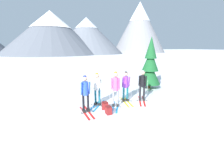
% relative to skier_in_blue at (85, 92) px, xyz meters
% --- Properties ---
extents(ground_plane, '(400.00, 400.00, 0.00)m').
position_rel_skier_in_blue_xyz_m(ground_plane, '(1.33, 0.48, -1.00)').
color(ground_plane, white).
extents(skier_in_blue, '(0.61, 1.70, 1.77)m').
position_rel_skier_in_blue_xyz_m(skier_in_blue, '(0.00, 0.00, 0.00)').
color(skier_in_blue, red).
rests_on(skier_in_blue, ground).
extents(skier_in_white, '(1.22, 1.59, 1.74)m').
position_rel_skier_in_blue_xyz_m(skier_in_white, '(0.75, 0.72, -0.02)').
color(skier_in_white, '#1E84D1').
rests_on(skier_in_white, ground).
extents(skier_in_pink, '(0.96, 1.62, 1.84)m').
position_rel_skier_in_blue_xyz_m(skier_in_pink, '(1.57, 0.20, 0.03)').
color(skier_in_pink, '#1E84D1').
rests_on(skier_in_pink, ground).
extents(skier_in_purple, '(0.61, 1.81, 1.72)m').
position_rel_skier_in_blue_xyz_m(skier_in_purple, '(2.39, 0.80, -0.04)').
color(skier_in_purple, yellow).
rests_on(skier_in_purple, ground).
extents(skier_in_black, '(1.04, 1.74, 1.77)m').
position_rel_skier_in_blue_xyz_m(skier_in_black, '(3.33, 0.60, -0.00)').
color(skier_in_black, red).
rests_on(skier_in_black, ground).
extents(pine_tree_near, '(1.56, 1.56, 3.76)m').
position_rel_skier_in_blue_xyz_m(pine_tree_near, '(5.22, 2.85, 0.72)').
color(pine_tree_near, '#51381E').
rests_on(pine_tree_near, ground).
extents(backpack_on_snow_front, '(0.26, 0.34, 0.38)m').
position_rel_skier_in_blue_xyz_m(backpack_on_snow_front, '(0.94, -0.59, -0.82)').
color(backpack_on_snow_front, maroon).
rests_on(backpack_on_snow_front, ground).
extents(backpack_on_snow_beside, '(0.36, 0.29, 0.38)m').
position_rel_skier_in_blue_xyz_m(backpack_on_snow_beside, '(0.95, 0.02, -0.82)').
color(backpack_on_snow_beside, maroon).
rests_on(backpack_on_snow_beside, ground).
extents(mountain_ridge_distant, '(116.88, 47.16, 27.99)m').
position_rel_skier_in_blue_xyz_m(mountain_ridge_distant, '(3.71, 72.16, 9.46)').
color(mountain_ridge_distant, slate).
rests_on(mountain_ridge_distant, ground).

